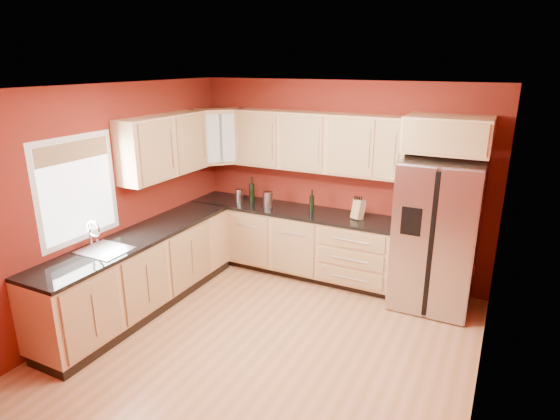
% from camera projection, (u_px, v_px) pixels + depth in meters
% --- Properties ---
extents(floor, '(4.00, 4.00, 0.00)m').
position_uv_depth(floor, '(269.00, 343.00, 4.91)').
color(floor, '#A46D3F').
rests_on(floor, ground).
extents(ceiling, '(4.00, 4.00, 0.00)m').
position_uv_depth(ceiling, '(267.00, 88.00, 4.12)').
color(ceiling, white).
rests_on(ceiling, wall_back).
extents(wall_back, '(4.00, 0.04, 2.60)m').
position_uv_depth(wall_back, '(339.00, 181.00, 6.21)').
color(wall_back, maroon).
rests_on(wall_back, floor).
extents(wall_front, '(4.00, 0.04, 2.60)m').
position_uv_depth(wall_front, '(113.00, 327.00, 2.81)').
color(wall_front, maroon).
rests_on(wall_front, floor).
extents(wall_left, '(0.04, 4.00, 2.60)m').
position_uv_depth(wall_left, '(115.00, 200.00, 5.36)').
color(wall_left, maroon).
rests_on(wall_left, floor).
extents(wall_right, '(0.04, 4.00, 2.60)m').
position_uv_depth(wall_right, '(494.00, 265.00, 3.66)').
color(wall_right, maroon).
rests_on(wall_right, floor).
extents(base_cabinets_back, '(2.90, 0.60, 0.88)m').
position_uv_depth(base_cabinets_back, '(291.00, 242.00, 6.46)').
color(base_cabinets_back, tan).
rests_on(base_cabinets_back, floor).
extents(base_cabinets_left, '(0.60, 2.80, 0.88)m').
position_uv_depth(base_cabinets_left, '(141.00, 273.00, 5.50)').
color(base_cabinets_left, tan).
rests_on(base_cabinets_left, floor).
extents(countertop_back, '(2.90, 0.62, 0.04)m').
position_uv_depth(countertop_back, '(291.00, 210.00, 6.31)').
color(countertop_back, black).
rests_on(countertop_back, base_cabinets_back).
extents(countertop_left, '(0.62, 2.80, 0.04)m').
position_uv_depth(countertop_left, '(138.00, 237.00, 5.35)').
color(countertop_left, black).
rests_on(countertop_left, base_cabinets_left).
extents(upper_cabinets_back, '(2.30, 0.33, 0.75)m').
position_uv_depth(upper_cabinets_back, '(318.00, 142.00, 6.02)').
color(upper_cabinets_back, tan).
rests_on(upper_cabinets_back, wall_back).
extents(upper_cabinets_left, '(0.33, 1.35, 0.75)m').
position_uv_depth(upper_cabinets_left, '(164.00, 146.00, 5.75)').
color(upper_cabinets_left, tan).
rests_on(upper_cabinets_left, wall_left).
extents(corner_upper_cabinet, '(0.67, 0.67, 0.75)m').
position_uv_depth(corner_upper_cabinet, '(218.00, 136.00, 6.49)').
color(corner_upper_cabinet, tan).
rests_on(corner_upper_cabinet, wall_back).
extents(over_fridge_cabinet, '(0.92, 0.60, 0.40)m').
position_uv_depth(over_fridge_cabinet, '(448.00, 134.00, 5.16)').
color(over_fridge_cabinet, tan).
rests_on(over_fridge_cabinet, wall_back).
extents(refrigerator, '(0.90, 0.75, 1.78)m').
position_uv_depth(refrigerator, '(436.00, 235.00, 5.44)').
color(refrigerator, '#BABABF').
rests_on(refrigerator, floor).
extents(window, '(0.03, 0.90, 1.00)m').
position_uv_depth(window, '(77.00, 190.00, 4.85)').
color(window, white).
rests_on(window, wall_left).
extents(sink_faucet, '(0.50, 0.42, 0.30)m').
position_uv_depth(sink_faucet, '(103.00, 237.00, 4.88)').
color(sink_faucet, silver).
rests_on(sink_faucet, countertop_left).
extents(canister_left, '(0.14, 0.14, 0.17)m').
position_uv_depth(canister_left, '(239.00, 195.00, 6.64)').
color(canister_left, '#BABABF').
rests_on(canister_left, countertop_back).
extents(canister_right, '(0.14, 0.14, 0.21)m').
position_uv_depth(canister_right, '(268.00, 199.00, 6.37)').
color(canister_right, '#BABABF').
rests_on(canister_right, countertop_back).
extents(wine_bottle_a, '(0.09, 0.09, 0.36)m').
position_uv_depth(wine_bottle_a, '(252.00, 190.00, 6.57)').
color(wine_bottle_a, black).
rests_on(wine_bottle_a, countertop_back).
extents(wine_bottle_b, '(0.08, 0.08, 0.29)m').
position_uv_depth(wine_bottle_b, '(312.00, 200.00, 6.18)').
color(wine_bottle_b, black).
rests_on(wine_bottle_b, countertop_back).
extents(knife_block, '(0.16, 0.15, 0.25)m').
position_uv_depth(knife_block, '(358.00, 209.00, 5.88)').
color(knife_block, tan).
rests_on(knife_block, countertop_back).
extents(soap_dispenser, '(0.08, 0.08, 0.18)m').
position_uv_depth(soap_dispenser, '(360.00, 212.00, 5.89)').
color(soap_dispenser, silver).
rests_on(soap_dispenser, countertop_back).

